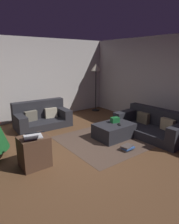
# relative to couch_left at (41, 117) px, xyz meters

# --- Properties ---
(ground_plane) EXTENTS (6.40, 6.40, 0.00)m
(ground_plane) POSITION_rel_couch_left_xyz_m (-0.18, -2.25, -0.28)
(ground_plane) COLOR brown
(rear_partition) EXTENTS (6.40, 0.12, 2.60)m
(rear_partition) POSITION_rel_couch_left_xyz_m (-0.18, 0.89, 1.02)
(rear_partition) COLOR #BCB7B2
(rear_partition) RESTS_ON ground_plane
(corner_partition) EXTENTS (0.12, 6.40, 2.60)m
(corner_partition) POSITION_rel_couch_left_xyz_m (2.96, -2.25, 1.02)
(corner_partition) COLOR #B5B0AB
(corner_partition) RESTS_ON ground_plane
(couch_left) EXTENTS (1.60, 0.93, 0.75)m
(couch_left) POSITION_rel_couch_left_xyz_m (0.00, 0.00, 0.00)
(couch_left) COLOR #26262B
(couch_left) RESTS_ON ground_plane
(couch_right) EXTENTS (1.04, 1.87, 0.67)m
(couch_right) POSITION_rel_couch_left_xyz_m (2.07, -2.43, -0.02)
(couch_right) COLOR #26262B
(couch_right) RESTS_ON ground_plane
(ottoman) EXTENTS (0.95, 0.68, 0.37)m
(ottoman) POSITION_rel_couch_left_xyz_m (1.10, -1.96, -0.09)
(ottoman) COLOR #26262B
(ottoman) RESTS_ON ground_plane
(gift_box) EXTENTS (0.23, 0.18, 0.13)m
(gift_box) POSITION_rel_couch_left_xyz_m (1.21, -1.88, 0.16)
(gift_box) COLOR #19662D
(gift_box) RESTS_ON ottoman
(tv_remote) EXTENTS (0.13, 0.16, 0.02)m
(tv_remote) POSITION_rel_couch_left_xyz_m (1.15, -2.09, 0.10)
(tv_remote) COLOR black
(tv_remote) RESTS_ON ottoman
(side_table) EXTENTS (0.52, 0.44, 0.59)m
(side_table) POSITION_rel_couch_left_xyz_m (-1.05, -2.06, 0.01)
(side_table) COLOR #4C3323
(side_table) RESTS_ON ground_plane
(laptop) EXTENTS (0.41, 0.48, 0.19)m
(laptop) POSITION_rel_couch_left_xyz_m (-1.06, -2.13, 0.37)
(laptop) COLOR silver
(laptop) RESTS_ON side_table
(book_stack) EXTENTS (0.31, 0.23, 0.11)m
(book_stack) POSITION_rel_couch_left_xyz_m (0.85, -2.66, -0.22)
(book_stack) COLOR #4C423D
(book_stack) RESTS_ON ground_plane
(corner_lamp) EXTENTS (0.36, 0.36, 1.76)m
(corner_lamp) POSITION_rel_couch_left_xyz_m (2.42, 0.44, 1.23)
(corner_lamp) COLOR black
(corner_lamp) RESTS_ON ground_plane
(area_rug) EXTENTS (2.60, 2.00, 0.01)m
(area_rug) POSITION_rel_couch_left_xyz_m (1.10, -1.96, -0.28)
(area_rug) COLOR #503C31
(area_rug) RESTS_ON ground_plane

